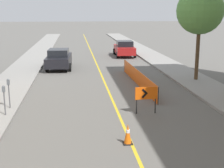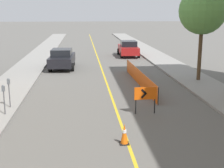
{
  "view_description": "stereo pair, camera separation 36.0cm",
  "coord_description": "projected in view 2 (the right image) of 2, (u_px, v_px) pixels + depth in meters",
  "views": [
    {
      "loc": [
        -1.89,
        6.98,
        4.5
      ],
      "look_at": [
        -0.09,
        21.83,
        1.0
      ],
      "focal_mm": 50.0,
      "sensor_mm": 36.0,
      "label": 1
    },
    {
      "loc": [
        -1.53,
        6.94,
        4.5
      ],
      "look_at": [
        -0.09,
        21.83,
        1.0
      ],
      "focal_mm": 50.0,
      "sensor_mm": 36.0,
      "label": 2
    }
  ],
  "objects": [
    {
      "name": "lane_stripe",
      "position": [
        99.0,
        62.0,
        28.27
      ],
      "size": [
        0.12,
        69.83,
        0.01
      ],
      "color": "gold",
      "rests_on": "ground_plane"
    },
    {
      "name": "arrow_barricade_primary",
      "position": [
        145.0,
        95.0,
        13.85
      ],
      "size": [
        1.01,
        0.14,
        1.22
      ],
      "rotation": [
        0.0,
        0.0,
        0.08
      ],
      "color": "#EF560C",
      "rests_on": "ground_plane"
    },
    {
      "name": "parking_meter_near_curb",
      "position": [
        9.0,
        87.0,
        14.3
      ],
      "size": [
        0.12,
        0.11,
        1.38
      ],
      "color": "#4C4C51",
      "rests_on": "sidewalk_left"
    },
    {
      "name": "parked_car_curb_near",
      "position": [
        62.0,
        59.0,
        24.94
      ],
      "size": [
        2.02,
        4.39,
        1.59
      ],
      "rotation": [
        0.0,
        0.0,
        -0.05
      ],
      "color": "black",
      "rests_on": "ground_plane"
    },
    {
      "name": "sidewalk_right",
      "position": [
        162.0,
        60.0,
        28.81
      ],
      "size": [
        2.6,
        69.83,
        0.14
      ],
      "color": "gray",
      "rests_on": "ground_plane"
    },
    {
      "name": "street_tree_right_near",
      "position": [
        203.0,
        11.0,
        19.37
      ],
      "size": [
        2.95,
        2.95,
        5.87
      ],
      "color": "#4C3823",
      "rests_on": "sidewalk_right"
    },
    {
      "name": "sidewalk_left",
      "position": [
        33.0,
        62.0,
        27.71
      ],
      "size": [
        2.6,
        69.83,
        0.14
      ],
      "color": "gray",
      "rests_on": "ground_plane"
    },
    {
      "name": "safety_mesh_fence",
      "position": [
        139.0,
        78.0,
        19.49
      ],
      "size": [
        0.29,
        8.93,
        0.91
      ],
      "rotation": [
        0.0,
        0.0,
        1.6
      ],
      "color": "#EF560C",
      "rests_on": "ground_plane"
    },
    {
      "name": "traffic_cone_fourth",
      "position": [
        124.0,
        134.0,
        10.76
      ],
      "size": [
        0.33,
        0.33,
        0.73
      ],
      "color": "black",
      "rests_on": "ground_plane"
    },
    {
      "name": "parking_meter_far_curb",
      "position": [
        4.0,
        94.0,
        13.34
      ],
      "size": [
        0.12,
        0.11,
        1.31
      ],
      "color": "#4C4C51",
      "rests_on": "sidewalk_left"
    },
    {
      "name": "parked_car_curb_mid",
      "position": [
        128.0,
        48.0,
        31.75
      ],
      "size": [
        1.97,
        4.37,
        1.59
      ],
      "rotation": [
        0.0,
        0.0,
        -0.04
      ],
      "color": "maroon",
      "rests_on": "ground_plane"
    }
  ]
}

